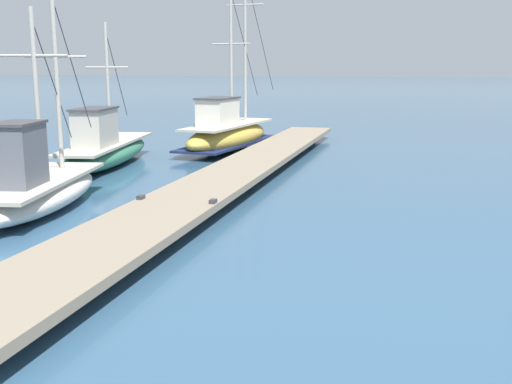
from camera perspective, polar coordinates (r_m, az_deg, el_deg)
floating_dock at (r=17.41m, az=-1.51°, el=2.05°), size 4.13×23.72×0.53m
fishing_boat_0 at (r=14.70m, az=-19.48°, el=0.46°), size 3.18×6.54×5.07m
fishing_boat_1 at (r=23.96m, az=-2.64°, el=5.42°), size 1.84×8.17×7.28m
fishing_boat_3 at (r=20.84m, az=-13.59°, el=3.91°), size 3.37×7.23×4.58m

